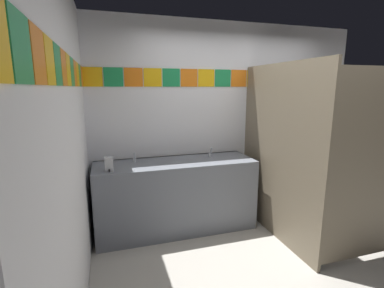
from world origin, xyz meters
name	(u,v)px	position (x,y,z in m)	size (l,w,h in m)	color
ground_plane	(286,269)	(0.00, 0.00, 0.00)	(8.29, 8.29, 0.00)	#B2ADA3
wall_back	(228,121)	(0.00, 1.48, 1.33)	(3.77, 0.09, 2.64)	silver
wall_side	(67,154)	(-1.92, 0.00, 1.33)	(0.09, 2.88, 2.64)	silver
vanity_counter	(176,195)	(-0.85, 1.13, 0.46)	(1.96, 0.62, 0.89)	slate
faucet_left	(134,158)	(-1.34, 1.22, 0.95)	(0.04, 0.10, 0.14)	silver
faucet_right	(210,153)	(-0.36, 1.22, 0.95)	(0.04, 0.10, 0.14)	silver
soap_dispenser	(109,164)	(-1.64, 0.94, 0.97)	(0.09, 0.09, 0.16)	#B7BABF
stall_divider	(304,158)	(0.42, 0.38, 1.03)	(0.92, 1.59, 2.06)	#726651
toilet	(292,193)	(0.84, 1.07, 0.30)	(0.39, 0.49, 0.74)	white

